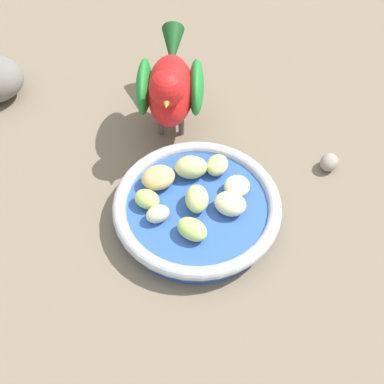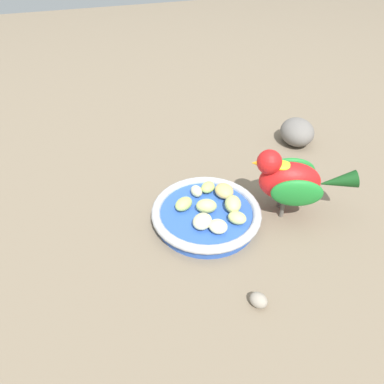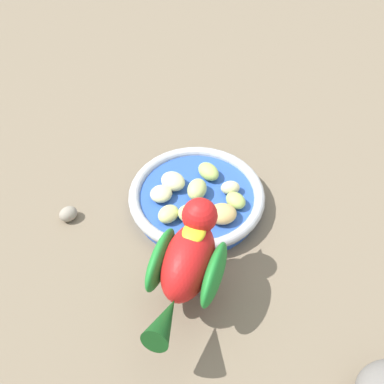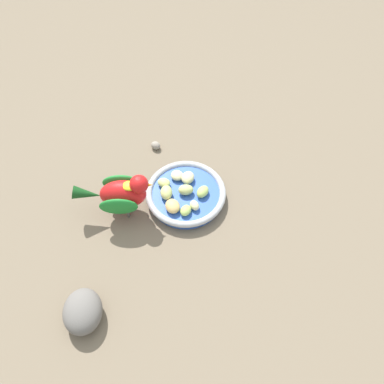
{
  "view_description": "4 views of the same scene",
  "coord_description": "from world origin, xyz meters",
  "px_view_note": "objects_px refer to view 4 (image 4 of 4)",
  "views": [
    {
      "loc": [
        0.18,
        0.31,
        0.49
      ],
      "look_at": [
        0.03,
        -0.01,
        0.04
      ],
      "focal_mm": 50.3,
      "sensor_mm": 36.0,
      "label": 1
    },
    {
      "loc": [
        -0.34,
        0.17,
        0.4
      ],
      "look_at": [
        0.06,
        0.01,
        0.05
      ],
      "focal_mm": 31.02,
      "sensor_mm": 36.0,
      "label": 2
    },
    {
      "loc": [
        -0.04,
        -0.46,
        0.54
      ],
      "look_at": [
        0.02,
        -0.02,
        0.04
      ],
      "focal_mm": 47.96,
      "sensor_mm": 36.0,
      "label": 3
    },
    {
      "loc": [
        0.51,
        -0.24,
        0.78
      ],
      "look_at": [
        0.06,
        -0.0,
        0.06
      ],
      "focal_mm": 37.9,
      "sensor_mm": 36.0,
      "label": 4
    }
  ],
  "objects_px": {
    "apple_piece_7": "(189,179)",
    "apple_piece_3": "(177,175)",
    "parrot": "(121,193)",
    "apple_piece_0": "(173,206)",
    "apple_piece_2": "(203,192)",
    "apple_piece_4": "(164,183)",
    "pebble_0": "(156,145)",
    "apple_piece_1": "(186,210)",
    "rock_large": "(83,311)",
    "feeding_bowl": "(186,194)",
    "apple_piece_6": "(194,205)",
    "apple_piece_8": "(166,193)",
    "apple_piece_5": "(186,190)"
  },
  "relations": [
    {
      "from": "apple_piece_4",
      "to": "rock_large",
      "type": "bearing_deg",
      "value": -52.31
    },
    {
      "from": "apple_piece_7",
      "to": "apple_piece_1",
      "type": "bearing_deg",
      "value": -31.41
    },
    {
      "from": "apple_piece_5",
      "to": "apple_piece_7",
      "type": "distance_m",
      "value": 0.03
    },
    {
      "from": "apple_piece_8",
      "to": "parrot",
      "type": "height_order",
      "value": "parrot"
    },
    {
      "from": "apple_piece_3",
      "to": "pebble_0",
      "type": "bearing_deg",
      "value": -179.98
    },
    {
      "from": "apple_piece_7",
      "to": "rock_large",
      "type": "height_order",
      "value": "rock_large"
    },
    {
      "from": "rock_large",
      "to": "parrot",
      "type": "bearing_deg",
      "value": 140.23
    },
    {
      "from": "apple_piece_5",
      "to": "apple_piece_7",
      "type": "xyz_separation_m",
      "value": [
        -0.02,
        0.02,
        -0.0
      ]
    },
    {
      "from": "apple_piece_4",
      "to": "pebble_0",
      "type": "bearing_deg",
      "value": 164.59
    },
    {
      "from": "pebble_0",
      "to": "apple_piece_0",
      "type": "bearing_deg",
      "value": -13.16
    },
    {
      "from": "apple_piece_2",
      "to": "pebble_0",
      "type": "height_order",
      "value": "apple_piece_2"
    },
    {
      "from": "apple_piece_4",
      "to": "apple_piece_7",
      "type": "bearing_deg",
      "value": 72.61
    },
    {
      "from": "rock_large",
      "to": "feeding_bowl",
      "type": "bearing_deg",
      "value": 118.39
    },
    {
      "from": "apple_piece_2",
      "to": "parrot",
      "type": "bearing_deg",
      "value": -106.69
    },
    {
      "from": "apple_piece_3",
      "to": "apple_piece_8",
      "type": "height_order",
      "value": "apple_piece_8"
    },
    {
      "from": "apple_piece_0",
      "to": "apple_piece_7",
      "type": "relative_size",
      "value": 1.09
    },
    {
      "from": "apple_piece_1",
      "to": "rock_large",
      "type": "xyz_separation_m",
      "value": [
        0.11,
        -0.27,
        -0.0
      ]
    },
    {
      "from": "apple_piece_1",
      "to": "parrot",
      "type": "xyz_separation_m",
      "value": [
        -0.08,
        -0.11,
        0.04
      ]
    },
    {
      "from": "apple_piece_2",
      "to": "apple_piece_5",
      "type": "bearing_deg",
      "value": -122.8
    },
    {
      "from": "feeding_bowl",
      "to": "apple_piece_3",
      "type": "distance_m",
      "value": 0.05
    },
    {
      "from": "apple_piece_8",
      "to": "apple_piece_6",
      "type": "bearing_deg",
      "value": 35.64
    },
    {
      "from": "apple_piece_4",
      "to": "parrot",
      "type": "relative_size",
      "value": 0.18
    },
    {
      "from": "apple_piece_6",
      "to": "parrot",
      "type": "xyz_separation_m",
      "value": [
        -0.08,
        -0.14,
        0.04
      ]
    },
    {
      "from": "apple_piece_4",
      "to": "parrot",
      "type": "distance_m",
      "value": 0.11
    },
    {
      "from": "apple_piece_7",
      "to": "parrot",
      "type": "xyz_separation_m",
      "value": [
        -0.01,
        -0.16,
        0.04
      ]
    },
    {
      "from": "rock_large",
      "to": "apple_piece_8",
      "type": "bearing_deg",
      "value": 124.2
    },
    {
      "from": "apple_piece_4",
      "to": "apple_piece_8",
      "type": "relative_size",
      "value": 0.82
    },
    {
      "from": "feeding_bowl",
      "to": "apple_piece_5",
      "type": "relative_size",
      "value": 5.36
    },
    {
      "from": "apple_piece_2",
      "to": "apple_piece_7",
      "type": "xyz_separation_m",
      "value": [
        -0.05,
        -0.01,
        0.0
      ]
    },
    {
      "from": "feeding_bowl",
      "to": "apple_piece_1",
      "type": "bearing_deg",
      "value": -26.66
    },
    {
      "from": "apple_piece_7",
      "to": "apple_piece_2",
      "type": "bearing_deg",
      "value": 14.88
    },
    {
      "from": "apple_piece_4",
      "to": "apple_piece_7",
      "type": "relative_size",
      "value": 0.86
    },
    {
      "from": "parrot",
      "to": "feeding_bowl",
      "type": "bearing_deg",
      "value": 13.88
    },
    {
      "from": "rock_large",
      "to": "apple_piece_7",
      "type": "bearing_deg",
      "value": 120.25
    },
    {
      "from": "pebble_0",
      "to": "apple_piece_3",
      "type": "bearing_deg",
      "value": 0.02
    },
    {
      "from": "feeding_bowl",
      "to": "rock_large",
      "type": "height_order",
      "value": "rock_large"
    },
    {
      "from": "feeding_bowl",
      "to": "apple_piece_0",
      "type": "xyz_separation_m",
      "value": [
        0.03,
        -0.05,
        0.02
      ]
    },
    {
      "from": "apple_piece_0",
      "to": "apple_piece_2",
      "type": "distance_m",
      "value": 0.08
    },
    {
      "from": "apple_piece_1",
      "to": "apple_piece_6",
      "type": "xyz_separation_m",
      "value": [
        -0.0,
        0.02,
        0.0
      ]
    },
    {
      "from": "apple_piece_3",
      "to": "parrot",
      "type": "relative_size",
      "value": 0.18
    },
    {
      "from": "apple_piece_7",
      "to": "apple_piece_3",
      "type": "bearing_deg",
      "value": -140.55
    },
    {
      "from": "apple_piece_3",
      "to": "apple_piece_4",
      "type": "bearing_deg",
      "value": -80.93
    },
    {
      "from": "apple_piece_3",
      "to": "apple_piece_0",
      "type": "bearing_deg",
      "value": -32.36
    },
    {
      "from": "apple_piece_1",
      "to": "apple_piece_3",
      "type": "height_order",
      "value": "same"
    },
    {
      "from": "apple_piece_1",
      "to": "rock_large",
      "type": "distance_m",
      "value": 0.3
    },
    {
      "from": "apple_piece_3",
      "to": "apple_piece_6",
      "type": "bearing_deg",
      "value": -1.37
    },
    {
      "from": "apple_piece_0",
      "to": "apple_piece_4",
      "type": "xyz_separation_m",
      "value": [
        -0.07,
        0.01,
        -0.0
      ]
    },
    {
      "from": "apple_piece_8",
      "to": "rock_large",
      "type": "distance_m",
      "value": 0.31
    },
    {
      "from": "feeding_bowl",
      "to": "apple_piece_2",
      "type": "height_order",
      "value": "apple_piece_2"
    },
    {
      "from": "pebble_0",
      "to": "feeding_bowl",
      "type": "bearing_deg",
      "value": -0.37
    }
  ]
}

